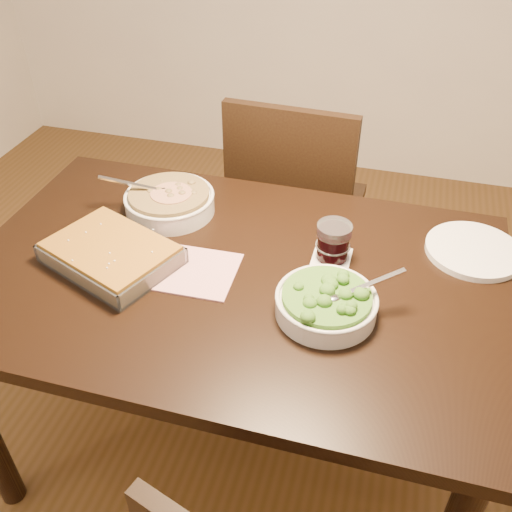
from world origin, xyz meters
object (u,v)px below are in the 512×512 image
table (234,298)px  wine_tumbler (333,241)px  baking_dish (111,254)px  stew_bowl (170,201)px  broccoli_bowl (326,303)px  dinner_plate (473,251)px  chair_far (295,203)px

table → wine_tumbler: size_ratio=13.82×
baking_dish → stew_bowl: bearing=100.6°
baking_dish → table: bearing=31.1°
stew_bowl → broccoli_bowl: (0.52, -0.31, -0.00)m
broccoli_bowl → wine_tumbler: bearing=95.5°
dinner_plate → chair_far: 0.76m
broccoli_bowl → baking_dish: (-0.57, 0.04, -0.00)m
table → dinner_plate: 0.66m
baking_dish → dinner_plate: size_ratio=1.54×
table → baking_dish: 0.34m
stew_bowl → chair_far: (0.28, 0.47, -0.25)m
wine_tumbler → stew_bowl: bearing=169.6°
baking_dish → chair_far: size_ratio=0.41×
wine_tumbler → chair_far: (-0.22, 0.57, -0.27)m
broccoli_bowl → baking_dish: 0.57m
baking_dish → dinner_plate: 0.96m
chair_far → broccoli_bowl: bearing=109.6°
wine_tumbler → chair_far: chair_far is taller
wine_tumbler → chair_far: size_ratio=0.11×
broccoli_bowl → dinner_plate: size_ratio=1.01×
dinner_plate → chair_far: size_ratio=0.26×
stew_bowl → table: bearing=-39.8°
table → dinner_plate: bearing=22.3°
baking_dish → wine_tumbler: bearing=39.7°
broccoli_bowl → baking_dish: broccoli_bowl is taller
dinner_plate → broccoli_bowl: bearing=-135.5°
table → chair_far: 0.70m
stew_bowl → chair_far: chair_far is taller
wine_tumbler → chair_far: 0.66m
stew_bowl → dinner_plate: size_ratio=1.14×
broccoli_bowl → dinner_plate: bearing=44.5°
wine_tumbler → table: bearing=-152.1°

